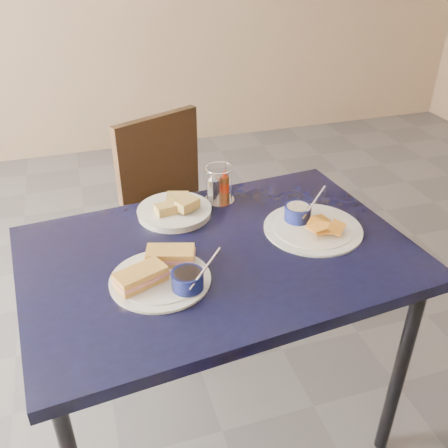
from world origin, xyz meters
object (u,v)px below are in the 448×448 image
object	(u,v)px
dining_table	(219,269)
chair_far	(180,201)
plantain_plate	(309,224)
bread_basket	(175,210)
sandwich_plate	(163,273)
condiment_caddy	(218,187)

from	to	relation	value
dining_table	chair_far	xyz separation A→B (m)	(0.04, 0.77, -0.17)
dining_table	plantain_plate	size ratio (longest dim) A/B	3.87
dining_table	plantain_plate	xyz separation A→B (m)	(0.33, 0.04, 0.08)
plantain_plate	bread_basket	size ratio (longest dim) A/B	1.29
chair_far	plantain_plate	xyz separation A→B (m)	(0.28, -0.73, 0.25)
sandwich_plate	bread_basket	world-z (taller)	sandwich_plate
chair_far	condiment_caddy	distance (m)	0.54
chair_far	plantain_plate	bearing A→B (deg)	-68.68
dining_table	bread_basket	bearing A→B (deg)	107.15
chair_far	plantain_plate	world-z (taller)	chair_far
sandwich_plate	bread_basket	size ratio (longest dim) A/B	1.23
condiment_caddy	sandwich_plate	bearing A→B (deg)	-125.13
plantain_plate	condiment_caddy	bearing A→B (deg)	131.28
chair_far	bread_basket	size ratio (longest dim) A/B	3.57
bread_basket	plantain_plate	bearing A→B (deg)	-28.03
sandwich_plate	bread_basket	xyz separation A→B (m)	(0.11, 0.35, -0.01)
dining_table	bread_basket	distance (m)	0.28
sandwich_plate	plantain_plate	world-z (taller)	same
dining_table	bread_basket	xyz separation A→B (m)	(-0.08, 0.26, 0.09)
bread_basket	condiment_caddy	distance (m)	0.18
dining_table	condiment_caddy	size ratio (longest dim) A/B	9.23
dining_table	condiment_caddy	distance (m)	0.35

